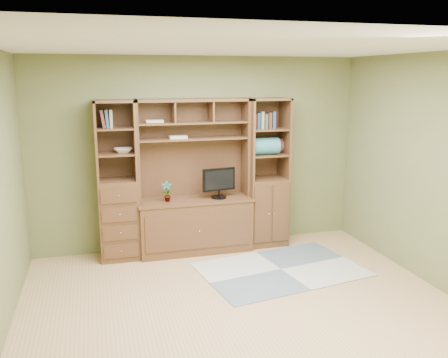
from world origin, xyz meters
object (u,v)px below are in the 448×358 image
object	(u,v)px
left_tower	(117,181)
right_tower	(266,173)
center_hutch	(195,177)
monitor	(219,178)

from	to	relation	value
left_tower	right_tower	distance (m)	2.02
center_hutch	left_tower	size ratio (longest dim) A/B	1.00
left_tower	right_tower	size ratio (longest dim) A/B	1.00
right_tower	monitor	distance (m)	0.71
center_hutch	right_tower	xyz separation A→B (m)	(1.02, 0.04, 0.00)
center_hutch	right_tower	bearing A→B (deg)	2.23
center_hutch	left_tower	bearing A→B (deg)	177.71
left_tower	monitor	distance (m)	1.32
right_tower	monitor	world-z (taller)	right_tower
left_tower	monitor	size ratio (longest dim) A/B	3.65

